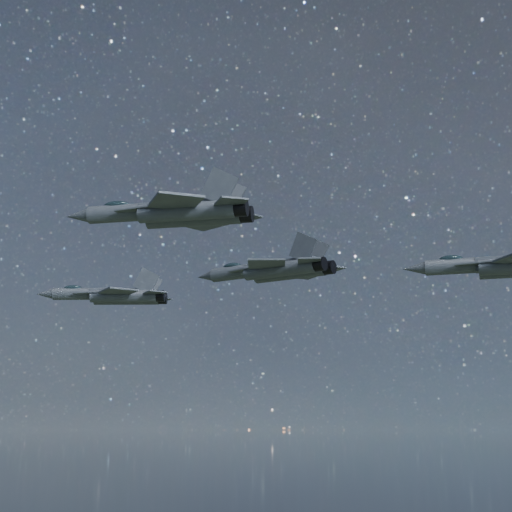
# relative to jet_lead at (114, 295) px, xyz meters

# --- Properties ---
(jet_lead) EXTENTS (15.40, 10.48, 3.87)m
(jet_lead) POSITION_rel_jet_lead_xyz_m (0.00, 0.00, 0.00)
(jet_lead) COLOR #383F46
(jet_left) EXTENTS (20.02, 13.49, 5.05)m
(jet_left) POSITION_rel_jet_lead_xyz_m (15.50, 11.33, 4.30)
(jet_left) COLOR #383F46
(jet_right) EXTENTS (15.87, 11.23, 4.02)m
(jet_right) POSITION_rel_jet_lead_xyz_m (16.60, -23.89, 1.86)
(jet_right) COLOR #383F46
(jet_slot) EXTENTS (16.86, 12.01, 4.30)m
(jet_slot) POSITION_rel_jet_lead_xyz_m (41.94, -3.49, 0.33)
(jet_slot) COLOR #383F46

